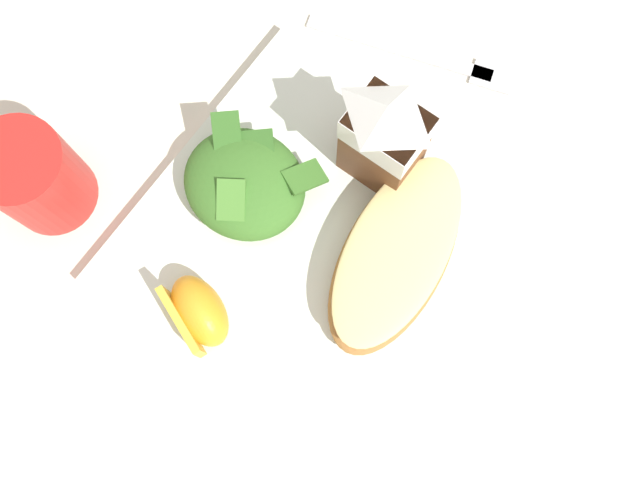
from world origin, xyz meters
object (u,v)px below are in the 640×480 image
(milk_carton, at_px, (382,135))
(drinking_red_cup, at_px, (36,178))
(white_plate, at_px, (320,245))
(orange_wedge_front, at_px, (198,312))
(cheesy_pizza_bread, at_px, (396,254))
(metal_fork, at_px, (427,56))
(green_salad_pile, at_px, (244,184))

(milk_carton, xyz_separation_m, drinking_red_cup, (-0.20, -0.18, -0.03))
(white_plate, relative_size, orange_wedge_front, 4.06)
(white_plate, height_order, orange_wedge_front, orange_wedge_front)
(cheesy_pizza_bread, xyz_separation_m, drinking_red_cup, (-0.26, -0.12, 0.01))
(cheesy_pizza_bread, relative_size, metal_fork, 0.97)
(cheesy_pizza_bread, bearing_deg, milk_carton, 134.64)
(white_plate, relative_size, metal_fork, 1.51)
(green_salad_pile, height_order, metal_fork, green_salad_pile)
(cheesy_pizza_bread, xyz_separation_m, milk_carton, (-0.06, 0.06, 0.04))
(green_salad_pile, bearing_deg, metal_fork, 75.96)
(cheesy_pizza_bread, height_order, metal_fork, cheesy_pizza_bread)
(orange_wedge_front, distance_m, drinking_red_cup, 0.17)
(metal_fork, bearing_deg, drinking_red_cup, -122.24)
(orange_wedge_front, bearing_deg, metal_fork, 87.02)
(orange_wedge_front, bearing_deg, green_salad_pile, 108.14)
(cheesy_pizza_bread, bearing_deg, orange_wedge_front, -127.29)
(white_plate, distance_m, milk_carton, 0.11)
(milk_carton, bearing_deg, metal_fork, 101.15)
(white_plate, distance_m, orange_wedge_front, 0.11)
(green_salad_pile, relative_size, milk_carton, 0.95)
(orange_wedge_front, height_order, drinking_red_cup, drinking_red_cup)
(cheesy_pizza_bread, bearing_deg, metal_fork, 115.18)
(milk_carton, relative_size, metal_fork, 0.59)
(green_salad_pile, bearing_deg, orange_wedge_front, -71.86)
(green_salad_pile, xyz_separation_m, drinking_red_cup, (-0.13, -0.09, 0.01))
(white_plate, relative_size, cheesy_pizza_bread, 1.56)
(orange_wedge_front, relative_size, metal_fork, 0.37)
(drinking_red_cup, bearing_deg, metal_fork, 57.76)
(white_plate, xyz_separation_m, drinking_red_cup, (-0.21, -0.09, 0.04))
(orange_wedge_front, xyz_separation_m, metal_fork, (0.02, 0.30, -0.03))
(milk_carton, distance_m, drinking_red_cup, 0.27)
(milk_carton, bearing_deg, cheesy_pizza_bread, -45.36)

